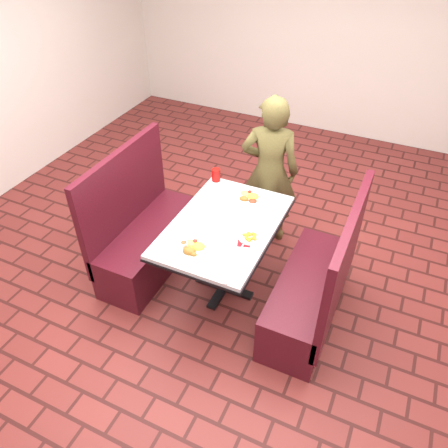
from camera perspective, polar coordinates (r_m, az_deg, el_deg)
The scene contains 15 objects.
room at distance 2.93m, azimuth 0.00°, elevation 18.04°, with size 7.00×7.04×2.82m.
dining_table at distance 3.57m, azimuth 0.00°, elevation -1.20°, with size 0.81×1.21×0.75m.
booth_bench_left at distance 4.10m, azimuth -10.16°, elevation -1.64°, with size 0.47×1.20×1.17m.
booth_bench_right at distance 3.63m, azimuth 11.65°, elevation -8.55°, with size 0.47×1.20×1.17m.
diner_person at distance 4.17m, azimuth 5.95°, elevation 6.78°, with size 0.55×0.36×1.51m, color brown.
near_dinner_plate at distance 3.27m, azimuth -4.12°, elevation -3.03°, with size 0.24×0.24×0.08m.
far_dinner_plate at distance 3.78m, azimuth 3.29°, elevation 3.60°, with size 0.25×0.25×0.06m.
plantain_plate at distance 3.37m, azimuth 3.38°, elevation -1.74°, with size 0.18×0.18×0.03m.
maroon_napkin at distance 3.34m, azimuth 2.64°, elevation -2.45°, with size 0.10×0.10×0.00m, color maroon.
spoon_utensil at distance 3.30m, azimuth 2.43°, elevation -2.88°, with size 0.01×0.14×0.00m, color silver.
red_tumbler at distance 4.00m, azimuth -1.05°, elevation 6.43°, with size 0.08×0.08×0.12m, color red.
paper_napkin at distance 3.09m, azimuth 0.54°, elevation -6.43°, with size 0.18×0.14×0.01m, color white.
knife_utensil at distance 3.31m, azimuth -3.33°, elevation -2.75°, with size 0.01×0.16×0.00m, color silver.
fork_utensil at distance 3.30m, azimuth -3.44°, elevation -2.85°, with size 0.01×0.15×0.00m, color silver.
lettuce_shreds at distance 3.54m, azimuth 1.00°, elevation 0.39°, with size 0.28×0.32×0.00m, color #8EB347, non-canonical shape.
Camera 1 is at (1.16, -2.48, 2.95)m, focal length 35.00 mm.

